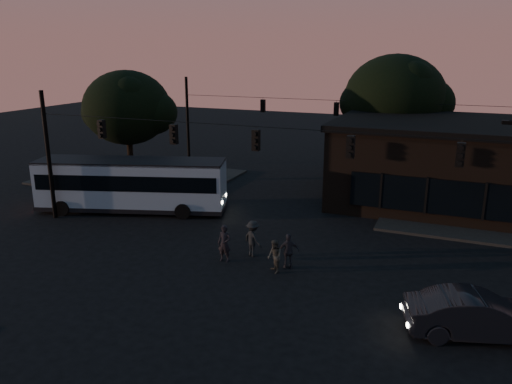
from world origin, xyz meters
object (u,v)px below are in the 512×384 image
at_px(bus, 132,183).
at_px(pedestrian_c, 289,251).
at_px(building, 458,164).
at_px(pedestrian_a, 224,243).
at_px(pedestrian_b, 275,256).
at_px(car, 477,315).
at_px(pedestrian_d, 253,239).

bearing_deg(bus, pedestrian_c, -38.33).
bearing_deg(pedestrian_c, bus, -50.95).
relative_size(building, pedestrian_a, 8.61).
height_order(building, pedestrian_a, building).
bearing_deg(building, bus, -153.76).
height_order(building, pedestrian_b, building).
bearing_deg(car, pedestrian_d, 53.64).
bearing_deg(building, pedestrian_c, -116.65).
relative_size(car, pedestrian_d, 2.72).
bearing_deg(bus, pedestrian_a, -46.74).
distance_m(bus, pedestrian_b, 12.38).
distance_m(building, pedestrian_c, 15.21).
bearing_deg(building, pedestrian_b, -116.98).
bearing_deg(pedestrian_b, pedestrian_c, 105.70).
relative_size(building, pedestrian_d, 8.66).
bearing_deg(bus, pedestrian_b, -41.91).
height_order(building, bus, building).
bearing_deg(pedestrian_b, pedestrian_a, -136.62).
height_order(pedestrian_b, pedestrian_d, pedestrian_d).
xyz_separation_m(building, pedestrian_b, (-7.20, -14.15, -1.94)).
height_order(pedestrian_a, pedestrian_b, pedestrian_a).
bearing_deg(pedestrian_d, bus, 7.79).
height_order(bus, pedestrian_a, bus).
height_order(bus, car, bus).
bearing_deg(pedestrian_c, car, 129.72).
bearing_deg(pedestrian_c, building, -147.04).
distance_m(building, car, 16.49).
bearing_deg(pedestrian_b, bus, -155.11).
relative_size(pedestrian_a, pedestrian_d, 1.01).
height_order(bus, pedestrian_b, bus).
xyz_separation_m(pedestrian_a, pedestrian_d, (0.99, 1.12, -0.01)).
distance_m(building, bus, 20.60).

